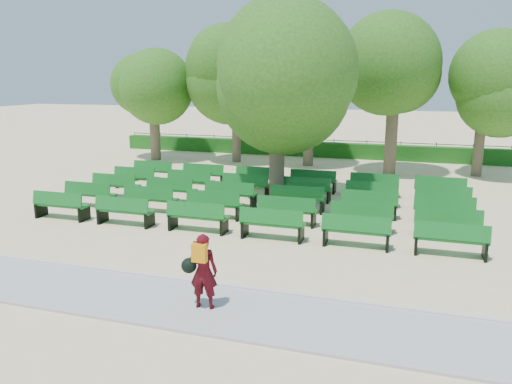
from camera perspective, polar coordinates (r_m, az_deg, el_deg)
ground at (r=18.04m, az=-1.28°, el=-2.56°), size 120.00×120.00×0.00m
paving at (r=11.68m, az=-13.18°, el=-11.72°), size 30.00×2.20×0.06m
curb at (r=12.58m, az=-10.52°, el=-9.63°), size 30.00×0.12×0.10m
hedge at (r=31.28m, az=6.95°, el=4.86°), size 26.00×0.70×0.90m
fence at (r=31.73m, az=7.06°, el=4.15°), size 26.00×0.10×1.02m
tree_line at (r=27.47m, az=5.39°, el=2.82°), size 21.80×6.80×7.04m
bench_array at (r=18.79m, az=0.95°, el=-1.61°), size 2.01×0.76×1.24m
tree_among at (r=19.40m, az=2.48°, el=13.42°), size 5.06×5.06×7.30m
person at (r=10.62m, az=-6.17°, el=-8.85°), size 0.79×0.49×1.64m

